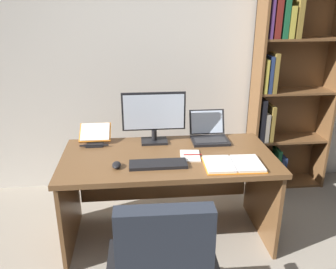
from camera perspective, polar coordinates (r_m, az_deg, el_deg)
name	(u,v)px	position (r m, az deg, el deg)	size (l,w,h in m)	color
wall_back	(171,51)	(3.55, 0.53, 13.46)	(4.80, 0.12, 2.82)	beige
desk	(167,174)	(2.87, -0.13, -6.43)	(1.65, 0.82, 0.75)	brown
bookshelf	(284,94)	(3.70, 18.44, 6.26)	(0.80, 0.30, 2.06)	brown
monitor	(154,117)	(2.89, -2.33, 2.87)	(0.53, 0.16, 0.43)	black
laptop	(209,134)	(3.01, 6.73, 0.06)	(0.31, 0.31, 0.23)	black
keyboard	(158,164)	(2.54, -1.62, -4.90)	(0.42, 0.15, 0.02)	black
computer_mouse	(117,165)	(2.53, -8.44, -4.97)	(0.06, 0.10, 0.04)	black
reading_stand_with_book	(95,135)	(3.00, -11.87, -0.03)	(0.26, 0.25, 0.14)	black
open_binder	(233,164)	(2.58, 10.65, -4.78)	(0.43, 0.31, 0.02)	orange
notepad	(190,156)	(2.69, 3.64, -3.49)	(0.15, 0.21, 0.01)	silver
pen	(193,155)	(2.69, 4.07, -3.30)	(0.01, 0.01, 0.14)	maroon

